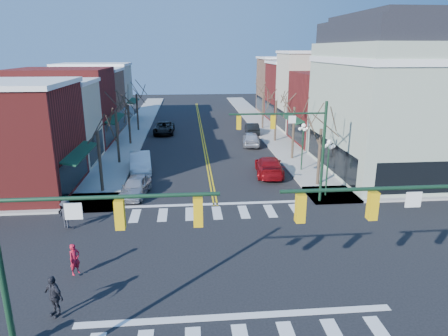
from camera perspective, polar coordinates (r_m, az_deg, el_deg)
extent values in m
plane|color=black|center=(21.22, 0.28, -12.97)|extent=(160.00, 160.00, 0.00)
cube|color=#9E9B93|center=(40.36, -14.98, 1.09)|extent=(3.50, 70.00, 0.15)
cube|color=#9E9B93|center=(41.13, 9.80, 1.70)|extent=(3.50, 70.00, 0.15)
cube|color=maroon|center=(33.73, -29.15, 3.41)|extent=(10.00, 8.50, 8.00)
cube|color=#BAB299|center=(40.84, -24.89, 5.58)|extent=(10.00, 7.00, 7.50)
cube|color=maroon|center=(48.29, -21.90, 8.01)|extent=(10.00, 9.00, 8.50)
cube|color=#87614A|center=(56.22, -19.55, 8.94)|extent=(10.00, 7.50, 7.80)
cube|color=#BAB299|center=(63.70, -17.91, 10.06)|extent=(10.00, 8.00, 8.20)
cube|color=maroon|center=(47.83, 16.19, 8.16)|extent=(10.00, 8.50, 8.00)
cube|color=#BAB299|center=(54.95, 13.37, 10.43)|extent=(10.00, 7.00, 10.00)
cube|color=maroon|center=(62.15, 11.15, 10.54)|extent=(10.00, 8.00, 8.50)
cube|color=#87614A|center=(69.81, 9.32, 11.47)|extent=(10.00, 8.00, 9.00)
cube|color=#9AA993|center=(37.94, 23.87, 7.66)|extent=(12.00, 14.00, 11.00)
cube|color=white|center=(37.62, 24.61, 13.82)|extent=(12.25, 14.25, 0.50)
cube|color=black|center=(37.64, 25.05, 17.30)|extent=(11.40, 13.40, 1.80)
cube|color=black|center=(37.70, 25.26, 18.95)|extent=(9.80, 11.80, 0.60)
cylinder|color=#14331E|center=(14.11, -28.91, -14.80)|extent=(0.20, 0.20, 7.20)
cylinder|color=#14331E|center=(11.94, -16.38, -4.03)|extent=(6.50, 0.12, 0.12)
cube|color=gold|center=(12.08, -14.65, -6.45)|extent=(0.28, 0.28, 0.90)
cube|color=gold|center=(11.91, -3.74, -6.26)|extent=(0.28, 0.28, 0.90)
cylinder|color=#14331E|center=(13.12, 21.98, -2.72)|extent=(6.50, 0.12, 0.12)
cube|color=gold|center=(13.16, 20.46, -5.05)|extent=(0.28, 0.28, 0.90)
cube|color=gold|center=(12.36, 10.85, -5.65)|extent=(0.28, 0.28, 0.90)
cylinder|color=#14331E|center=(28.21, 13.95, 2.00)|extent=(0.20, 0.20, 7.20)
cylinder|color=#14331E|center=(26.76, 7.72, 7.69)|extent=(6.50, 0.12, 0.12)
cube|color=gold|center=(26.78, 6.99, 6.53)|extent=(0.28, 0.28, 0.90)
cube|color=gold|center=(26.40, 2.12, 6.50)|extent=(0.28, 0.28, 0.90)
cylinder|color=#14331E|center=(29.89, 14.52, -0.42)|extent=(0.12, 0.12, 4.00)
sphere|color=white|center=(29.35, 14.82, 3.60)|extent=(0.36, 0.36, 0.36)
cylinder|color=#14331E|center=(35.85, 11.12, 2.61)|extent=(0.12, 0.12, 4.00)
sphere|color=white|center=(35.40, 11.31, 5.98)|extent=(0.36, 0.36, 0.36)
cylinder|color=#382B21|center=(31.18, -17.29, 0.79)|extent=(0.24, 0.24, 4.76)
cylinder|color=#382B21|center=(38.78, -14.97, 4.19)|extent=(0.24, 0.24, 5.04)
cylinder|color=#382B21|center=(46.58, -13.38, 6.01)|extent=(0.24, 0.24, 4.55)
cylinder|color=#382B21|center=(54.38, -12.26, 7.73)|extent=(0.24, 0.24, 4.90)
cylinder|color=#382B21|center=(32.14, 13.44, 1.42)|extent=(0.24, 0.24, 4.62)
cylinder|color=#382B21|center=(39.53, 9.85, 4.84)|extent=(0.24, 0.24, 5.18)
cylinder|color=#382B21|center=(47.19, 7.37, 6.62)|extent=(0.24, 0.24, 4.83)
cylinder|color=#382B21|center=(54.92, 5.58, 8.15)|extent=(0.24, 0.24, 4.97)
imported|color=#AAA9AE|center=(30.33, -12.52, -2.55)|extent=(2.30, 4.50, 1.47)
imported|color=silver|center=(36.27, -11.85, 0.82)|extent=(2.38, 5.23, 1.66)
imported|color=black|center=(52.24, -8.56, 5.68)|extent=(2.58, 5.43, 1.50)
imported|color=maroon|center=(34.67, 6.46, 0.29)|extent=(2.84, 5.74, 1.60)
imported|color=silver|center=(45.22, 3.89, 4.19)|extent=(2.37, 4.82, 1.58)
imported|color=black|center=(51.59, 4.02, 5.65)|extent=(1.71, 4.45, 1.45)
imported|color=#AF1229|center=(20.64, -20.55, -12.10)|extent=(0.64, 0.67, 1.55)
imported|color=#212129|center=(18.04, -23.16, -16.44)|extent=(1.09, 0.96, 1.76)
imported|color=#212229|center=(25.78, -21.61, -6.12)|extent=(1.31, 1.13, 1.76)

